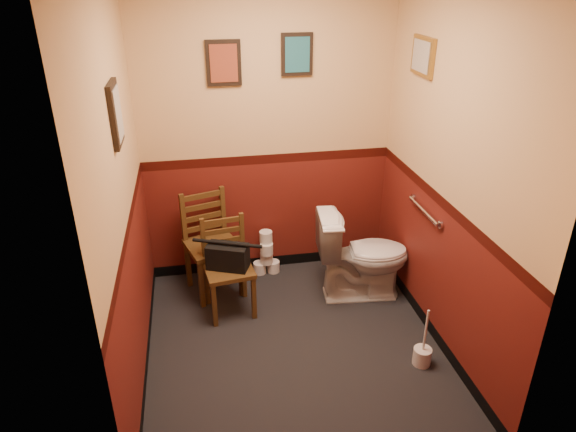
% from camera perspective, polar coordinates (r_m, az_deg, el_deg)
% --- Properties ---
extents(floor, '(2.20, 2.40, 0.00)m').
position_cam_1_polar(floor, '(4.10, 0.67, -14.22)').
color(floor, black).
rests_on(floor, ground).
extents(wall_back, '(2.20, 0.00, 2.70)m').
position_cam_1_polar(wall_back, '(4.50, -2.27, 9.24)').
color(wall_back, '#5A1711').
rests_on(wall_back, ground).
extents(wall_front, '(2.20, 0.00, 2.70)m').
position_cam_1_polar(wall_front, '(2.36, 6.59, -7.54)').
color(wall_front, '#5A1711').
rests_on(wall_front, ground).
extents(wall_left, '(0.00, 2.40, 2.70)m').
position_cam_1_polar(wall_left, '(3.36, -17.93, 2.01)').
color(wall_left, '#5A1711').
rests_on(wall_left, ground).
extents(wall_right, '(0.00, 2.40, 2.70)m').
position_cam_1_polar(wall_right, '(3.75, 17.55, 4.53)').
color(wall_right, '#5A1711').
rests_on(wall_right, ground).
extents(grab_bar, '(0.05, 0.56, 0.06)m').
position_cam_1_polar(grab_bar, '(4.09, 14.88, 0.58)').
color(grab_bar, silver).
rests_on(grab_bar, wall_right).
extents(framed_print_back_a, '(0.28, 0.04, 0.36)m').
position_cam_1_polar(framed_print_back_a, '(4.31, -7.17, 16.51)').
color(framed_print_back_a, black).
rests_on(framed_print_back_a, wall_back).
extents(framed_print_back_b, '(0.26, 0.04, 0.34)m').
position_cam_1_polar(framed_print_back_b, '(4.38, 1.01, 17.51)').
color(framed_print_back_b, black).
rests_on(framed_print_back_b, wall_back).
extents(framed_print_left, '(0.04, 0.30, 0.38)m').
position_cam_1_polar(framed_print_left, '(3.30, -18.59, 10.70)').
color(framed_print_left, black).
rests_on(framed_print_left, wall_left).
extents(framed_print_right, '(0.04, 0.34, 0.28)m').
position_cam_1_polar(framed_print_right, '(4.09, 14.75, 16.81)').
color(framed_print_right, olive).
rests_on(framed_print_right, wall_right).
extents(toilet, '(0.84, 0.53, 0.78)m').
position_cam_1_polar(toilet, '(4.50, 8.28, -4.40)').
color(toilet, white).
rests_on(toilet, floor).
extents(toilet_brush, '(0.13, 0.13, 0.48)m').
position_cam_1_polar(toilet_brush, '(4.02, 14.68, -14.73)').
color(toilet_brush, silver).
rests_on(toilet_brush, floor).
extents(chair_left, '(0.53, 0.53, 0.91)m').
position_cam_1_polar(chair_left, '(4.55, -8.56, -3.08)').
color(chair_left, '#4A3116').
rests_on(chair_left, floor).
extents(chair_right, '(0.43, 0.43, 0.82)m').
position_cam_1_polar(chair_right, '(4.29, -6.73, -5.64)').
color(chair_right, '#4A3116').
rests_on(chair_right, floor).
extents(handbag, '(0.37, 0.28, 0.24)m').
position_cam_1_polar(handbag, '(4.19, -6.70, -4.47)').
color(handbag, black).
rests_on(handbag, chair_right).
extents(tp_stack, '(0.25, 0.15, 0.44)m').
position_cam_1_polar(tp_stack, '(4.86, -2.41, -4.43)').
color(tp_stack, silver).
rests_on(tp_stack, floor).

